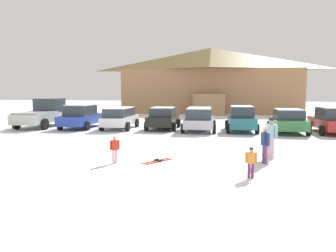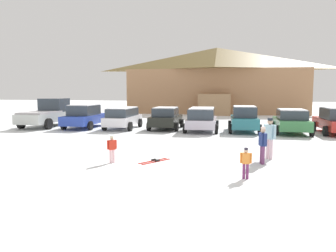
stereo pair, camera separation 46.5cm
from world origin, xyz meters
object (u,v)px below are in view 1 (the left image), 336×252
object	(u,v)px
pickup_truck	(44,114)
skier_child_in_red_jacket	(115,148)
skier_adult_in_blue_parka	(271,136)
skier_child_in_orange_jacket	(251,161)
parked_teal_hatchback	(241,119)
parked_blue_hatchback	(81,116)
parked_red_sedan	(332,120)
parked_silver_wagon	(199,118)
skier_teen_in_navy_coat	(265,143)
parked_green_coupe	(288,121)
ski_lodge	(211,80)
parked_black_sedan	(163,118)
parked_white_suv	(120,117)
pair_of_skis	(158,161)

from	to	relation	value
pickup_truck	skier_child_in_red_jacket	bearing A→B (deg)	-48.76
skier_adult_in_blue_parka	skier_child_in_red_jacket	distance (m)	6.28
skier_adult_in_blue_parka	skier_child_in_orange_jacket	size ratio (longest dim) A/B	1.69
parked_teal_hatchback	skier_child_in_orange_jacket	bearing A→B (deg)	-90.20
parked_blue_hatchback	parked_red_sedan	size ratio (longest dim) A/B	1.00
parked_silver_wagon	skier_teen_in_navy_coat	bearing A→B (deg)	-70.61
parked_teal_hatchback	parked_green_coupe	bearing A→B (deg)	-2.86
parked_silver_wagon	parked_red_sedan	world-z (taller)	parked_red_sedan
ski_lodge	skier_teen_in_navy_coat	bearing A→B (deg)	-82.43
parked_silver_wagon	pickup_truck	distance (m)	11.99
parked_black_sedan	pickup_truck	xyz separation A→B (m)	(-9.32, -0.16, 0.19)
parked_black_sedan	parked_green_coupe	size ratio (longest dim) A/B	0.93
ski_lodge	pickup_truck	size ratio (longest dim) A/B	3.98
skier_child_in_red_jacket	parked_blue_hatchback	bearing A→B (deg)	121.18
pickup_truck	skier_child_in_orange_jacket	world-z (taller)	pickup_truck
pickup_truck	parked_teal_hatchback	bearing A→B (deg)	-0.81
parked_white_suv	parked_green_coupe	bearing A→B (deg)	-0.26
parked_red_sedan	pair_of_skis	distance (m)	14.09
parked_red_sedan	pickup_truck	bearing A→B (deg)	179.99
skier_teen_in_navy_coat	parked_blue_hatchback	bearing A→B (deg)	141.12
parked_teal_hatchback	parked_red_sedan	xyz separation A→B (m)	(5.78, 0.21, -0.01)
parked_white_suv	skier_child_in_red_jacket	size ratio (longest dim) A/B	4.19
ski_lodge	skier_child_in_orange_jacket	size ratio (longest dim) A/B	22.41
parked_teal_hatchback	parked_silver_wagon	bearing A→B (deg)	-175.93
parked_blue_hatchback	parked_black_sedan	xyz separation A→B (m)	(6.11, 0.46, -0.07)
parked_red_sedan	pickup_truck	world-z (taller)	pickup_truck
pickup_truck	skier_child_in_red_jacket	xyz separation A→B (m)	(9.80, -11.18, -0.40)
parked_blue_hatchback	skier_adult_in_blue_parka	world-z (taller)	parked_blue_hatchback
parked_red_sedan	skier_child_in_orange_jacket	size ratio (longest dim) A/B	4.89
skier_child_in_red_jacket	parked_green_coupe	bearing A→B (deg)	53.56
parked_white_suv	pickup_truck	xyz separation A→B (m)	(-6.21, 0.31, 0.14)
parked_white_suv	pickup_truck	distance (m)	6.22
parked_blue_hatchback	skier_adult_in_blue_parka	distance (m)	15.32
parked_black_sedan	skier_child_in_orange_jacket	world-z (taller)	parked_black_sedan
parked_blue_hatchback	parked_green_coupe	size ratio (longest dim) A/B	1.09
parked_teal_hatchback	skier_child_in_red_jacket	world-z (taller)	parked_teal_hatchback
parked_black_sedan	parked_silver_wagon	bearing A→B (deg)	-12.02
parked_white_suv	skier_adult_in_blue_parka	xyz separation A→B (m)	(9.52, -8.83, 0.09)
ski_lodge	pickup_truck	bearing A→B (deg)	-120.86
ski_lodge	parked_silver_wagon	distance (m)	19.93
parked_red_sedan	pair_of_skis	size ratio (longest dim) A/B	3.52
parked_silver_wagon	skier_adult_in_blue_parka	xyz separation A→B (m)	(3.75, -8.72, 0.07)
parked_green_coupe	parked_blue_hatchback	bearing A→B (deg)	179.78
parked_blue_hatchback	parked_black_sedan	distance (m)	6.12
parked_silver_wagon	parked_green_coupe	size ratio (longest dim) A/B	1.04
parked_blue_hatchback	pickup_truck	distance (m)	3.23
parked_silver_wagon	pair_of_skis	bearing A→B (deg)	-93.64
parked_teal_hatchback	parked_green_coupe	world-z (taller)	parked_teal_hatchback
parked_silver_wagon	parked_red_sedan	xyz separation A→B (m)	(8.60, 0.41, -0.02)
parked_red_sedan	parked_white_suv	bearing A→B (deg)	-178.79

